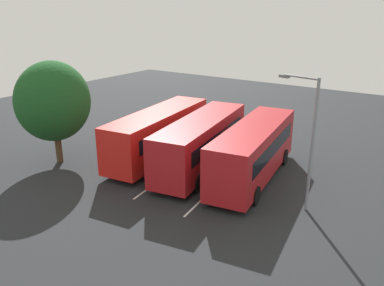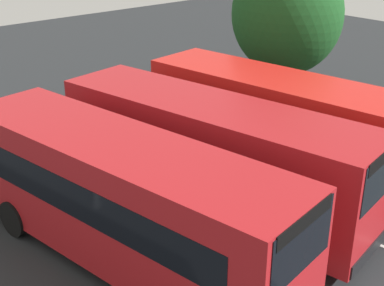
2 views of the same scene
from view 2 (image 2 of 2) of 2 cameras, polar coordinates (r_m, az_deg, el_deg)
ground_plane at (r=16.49m, az=1.72°, el=-7.34°), size 63.03×63.03×0.00m
bus_far_left at (r=13.52m, az=-7.47°, el=-5.82°), size 10.41×3.99×3.42m
bus_center_left at (r=15.82m, az=2.14°, el=-1.02°), size 10.43×4.19×3.42m
bus_center_right at (r=18.27m, az=9.90°, el=2.13°), size 10.39×3.81×3.42m
depot_tree at (r=24.30m, az=10.12°, el=13.45°), size 5.08×4.57×6.97m
lane_stripe_outer_left at (r=15.52m, az=-3.06°, el=-9.52°), size 12.10×1.77×0.01m
lane_stripe_inner_left at (r=17.57m, az=5.90°, el=-5.34°), size 12.10×1.77×0.01m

